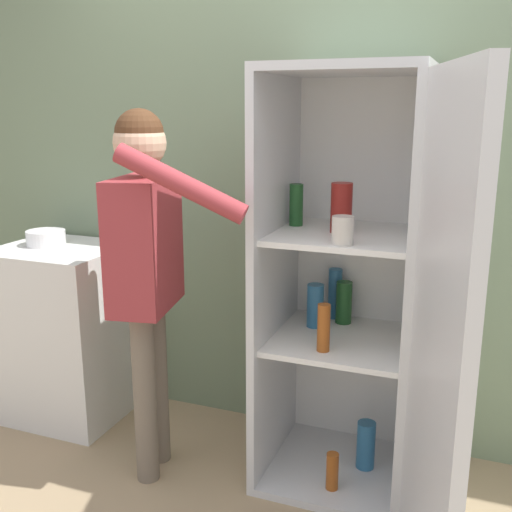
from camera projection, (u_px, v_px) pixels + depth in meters
The scene contains 5 objects.
wall_back at pixel (303, 185), 2.92m from camera, with size 7.00×0.06×2.55m.
refrigerator at pixel (363, 294), 2.46m from camera, with size 0.88×1.26×1.81m.
person at pixel (147, 249), 2.55m from camera, with size 0.68×0.52×1.64m.
counter at pixel (66, 331), 3.23m from camera, with size 0.63×0.57×0.93m.
bowl at pixel (46, 238), 3.16m from camera, with size 0.20×0.20×0.08m.
Camera 1 is at (0.83, -1.82, 1.65)m, focal length 42.00 mm.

